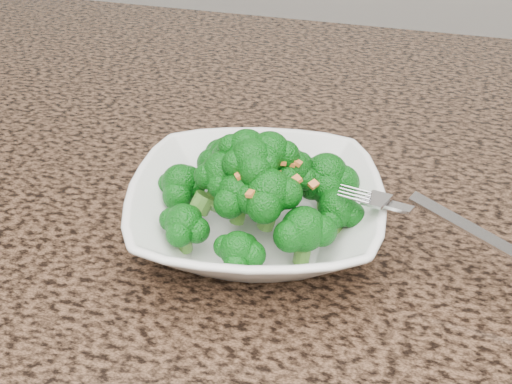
% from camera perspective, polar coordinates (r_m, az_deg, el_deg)
% --- Properties ---
extents(granite_counter, '(1.64, 1.04, 0.03)m').
position_cam_1_polar(granite_counter, '(0.71, -2.87, 0.70)').
color(granite_counter, brown).
rests_on(granite_counter, cabinet).
extents(bowl, '(0.27, 0.27, 0.06)m').
position_cam_1_polar(bowl, '(0.59, 0.00, -1.77)').
color(bowl, white).
rests_on(bowl, granite_counter).
extents(broccoli_pile, '(0.20, 0.20, 0.07)m').
position_cam_1_polar(broccoli_pile, '(0.55, 0.00, 3.74)').
color(broccoli_pile, '#0B620F').
rests_on(broccoli_pile, bowl).
extents(garlic_topping, '(0.12, 0.12, 0.01)m').
position_cam_1_polar(garlic_topping, '(0.53, 0.00, 7.44)').
color(garlic_topping, orange).
rests_on(garlic_topping, broccoli_pile).
extents(fork, '(0.19, 0.09, 0.01)m').
position_cam_1_polar(fork, '(0.55, 13.02, -1.40)').
color(fork, silver).
rests_on(fork, bowl).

